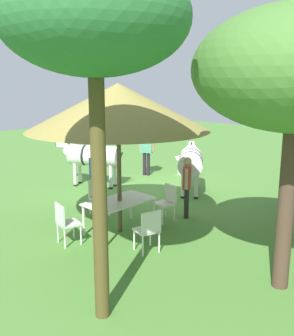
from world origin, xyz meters
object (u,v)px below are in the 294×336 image
at_px(zebra_by_umbrella, 191,162).
at_px(acacia_tree_right_background, 94,21).
at_px(striped_lounge_chair, 188,167).
at_px(shade_umbrella, 118,107).
at_px(patio_chair_near_hut, 149,228).
at_px(zebra_nearest_camera, 93,156).
at_px(patio_dining_table, 120,204).
at_px(patio_chair_east_end, 65,221).
at_px(patio_chair_west_end, 167,200).
at_px(standing_watcher, 146,148).
at_px(patio_chair_near_lawn, 98,195).
at_px(guest_behind_table, 187,182).
at_px(guest_beside_umbrella, 95,173).

bearing_deg(zebra_by_umbrella, acacia_tree_right_background, -99.51).
bearing_deg(striped_lounge_chair, shade_umbrella, 24.68).
distance_m(patio_chair_near_hut, zebra_nearest_camera, 5.42).
height_order(patio_dining_table, zebra_by_umbrella, zebra_by_umbrella).
height_order(patio_chair_east_end, zebra_nearest_camera, zebra_nearest_camera).
bearing_deg(striped_lounge_chair, patio_chair_west_end, 33.85).
relative_size(standing_watcher, zebra_nearest_camera, 0.82).
xyz_separation_m(patio_chair_west_end, striped_lounge_chair, (-4.10, -2.80, -0.26)).
bearing_deg(zebra_by_umbrella, striped_lounge_chair, 93.48).
relative_size(patio_chair_near_hut, patio_chair_near_lawn, 1.00).
xyz_separation_m(standing_watcher, zebra_nearest_camera, (2.30, -0.13, -0.01)).
bearing_deg(patio_chair_near_hut, striped_lounge_chair, 47.89).
height_order(striped_lounge_chair, zebra_nearest_camera, zebra_nearest_camera).
height_order(patio_chair_east_end, standing_watcher, standing_watcher).
xyz_separation_m(shade_umbrella, patio_dining_table, (0.00, 0.00, -2.18)).
xyz_separation_m(standing_watcher, acacia_tree_right_background, (6.51, 5.85, 3.10)).
bearing_deg(shade_umbrella, patio_chair_near_lawn, -105.04).
distance_m(guest_behind_table, zebra_by_umbrella, 2.24).
xyz_separation_m(standing_watcher, striped_lounge_chair, (-1.20, 0.97, -0.76)).
height_order(patio_chair_near_lawn, guest_beside_umbrella, guest_beside_umbrella).
height_order(patio_dining_table, patio_chair_near_hut, patio_chair_near_hut).
distance_m(patio_chair_west_end, guest_behind_table, 0.69).
height_order(patio_chair_east_end, striped_lounge_chair, patio_chair_east_end).
bearing_deg(zebra_nearest_camera, striped_lounge_chair, -47.69).
xyz_separation_m(patio_chair_west_end, zebra_by_umbrella, (-2.30, -1.18, 0.46)).
xyz_separation_m(patio_chair_east_end, patio_chair_near_hut, (-0.98, 1.51, 0.00)).
relative_size(patio_chair_west_end, guest_behind_table, 0.58).
height_order(patio_dining_table, striped_lounge_chair, patio_dining_table).
bearing_deg(patio_chair_west_end, standing_watcher, -26.20).
relative_size(zebra_nearest_camera, acacia_tree_right_background, 0.42).
distance_m(shade_umbrella, zebra_nearest_camera, 4.50).
distance_m(guest_beside_umbrella, zebra_by_umbrella, 3.05).
height_order(shade_umbrella, zebra_nearest_camera, shade_umbrella).
xyz_separation_m(patio_dining_table, guest_beside_umbrella, (-0.72, -1.90, 0.27)).
bearing_deg(patio_chair_near_hut, guest_beside_umbrella, 86.03).
relative_size(patio_chair_west_end, zebra_by_umbrella, 0.50).
xyz_separation_m(patio_chair_west_end, guest_behind_table, (-0.52, 0.19, 0.41)).
relative_size(patio_chair_near_hut, patio_chair_west_end, 1.00).
height_order(patio_dining_table, standing_watcher, standing_watcher).
bearing_deg(patio_chair_near_hut, standing_watcher, 60.79).
bearing_deg(striped_lounge_chair, acacia_tree_right_background, 31.91).
relative_size(shade_umbrella, striped_lounge_chair, 4.97).
relative_size(patio_chair_near_hut, zebra_nearest_camera, 0.43).
height_order(guest_behind_table, striped_lounge_chair, guest_behind_table).
relative_size(shade_umbrella, standing_watcher, 2.36).
distance_m(patio_chair_west_end, acacia_tree_right_background, 5.51).
xyz_separation_m(patio_dining_table, acacia_tree_right_background, (2.31, 2.35, 3.45)).
bearing_deg(guest_behind_table, patio_dining_table, 129.82).
xyz_separation_m(patio_chair_near_lawn, guest_behind_table, (-1.48, 1.73, 0.41)).
height_order(patio_dining_table, guest_behind_table, guest_behind_table).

